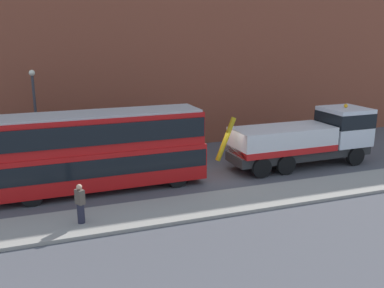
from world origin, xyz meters
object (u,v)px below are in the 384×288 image
recovery_tow_truck (307,137)px  street_lamp (35,110)px  double_decker_bus (98,148)px  pedestrian_onlooker (80,204)px

recovery_tow_truck → street_lamp: size_ratio=1.74×
recovery_tow_truck → double_decker_bus: bearing=179.1°
street_lamp → pedestrian_onlooker: bearing=-81.1°
street_lamp → double_decker_bus: bearing=-63.1°
recovery_tow_truck → double_decker_bus: (-12.58, -0.01, 0.47)m
recovery_tow_truck → pedestrian_onlooker: recovery_tow_truck is taller
pedestrian_onlooker → street_lamp: 10.21m
street_lamp → recovery_tow_truck: bearing=-20.1°
double_decker_bus → street_lamp: bearing=116.0°
double_decker_bus → pedestrian_onlooker: (-1.33, -4.13, -1.25)m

